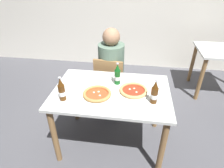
# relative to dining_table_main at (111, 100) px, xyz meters

# --- Properties ---
(ground_plane) EXTENTS (8.00, 8.00, 0.00)m
(ground_plane) POSITION_rel_dining_table_main_xyz_m (0.00, 0.00, -0.64)
(ground_plane) COLOR #4C4C51
(back_wall_tiled) EXTENTS (7.00, 0.10, 2.60)m
(back_wall_tiled) POSITION_rel_dining_table_main_xyz_m (0.00, 2.20, 0.66)
(back_wall_tiled) COLOR silver
(back_wall_tiled) RESTS_ON ground_plane
(dining_table_main) EXTENTS (1.20, 0.80, 0.75)m
(dining_table_main) POSITION_rel_dining_table_main_xyz_m (0.00, 0.00, 0.00)
(dining_table_main) COLOR silver
(dining_table_main) RESTS_ON ground_plane
(chair_behind_table) EXTENTS (0.44, 0.44, 0.85)m
(chair_behind_table) POSITION_rel_dining_table_main_xyz_m (-0.10, 0.61, -0.15)
(chair_behind_table) COLOR olive
(chair_behind_table) RESTS_ON ground_plane
(diner_seated) EXTENTS (0.34, 0.34, 1.21)m
(diner_seated) POSITION_rel_dining_table_main_xyz_m (-0.10, 0.66, -0.05)
(diner_seated) COLOR #2D3342
(diner_seated) RESTS_ON ground_plane
(dining_table_background) EXTENTS (0.80, 0.70, 0.75)m
(dining_table_background) POSITION_rel_dining_table_main_xyz_m (1.57, 1.35, -0.04)
(dining_table_background) COLOR silver
(dining_table_background) RESTS_ON ground_plane
(pizza_margherita_near) EXTENTS (0.31, 0.31, 0.04)m
(pizza_margherita_near) POSITION_rel_dining_table_main_xyz_m (0.23, -0.00, 0.14)
(pizza_margherita_near) COLOR white
(pizza_margherita_near) RESTS_ON dining_table_main
(pizza_marinara_far) EXTENTS (0.30, 0.30, 0.04)m
(pizza_marinara_far) POSITION_rel_dining_table_main_xyz_m (-0.13, -0.11, 0.14)
(pizza_marinara_far) COLOR white
(pizza_marinara_far) RESTS_ON dining_table_main
(beer_bottle_left) EXTENTS (0.07, 0.07, 0.25)m
(beer_bottle_left) POSITION_rel_dining_table_main_xyz_m (0.04, 0.15, 0.22)
(beer_bottle_left) COLOR #14591E
(beer_bottle_left) RESTS_ON dining_table_main
(beer_bottle_center) EXTENTS (0.07, 0.07, 0.25)m
(beer_bottle_center) POSITION_rel_dining_table_main_xyz_m (-0.44, -0.21, 0.22)
(beer_bottle_center) COLOR #512D0F
(beer_bottle_center) RESTS_ON dining_table_main
(beer_bottle_right) EXTENTS (0.07, 0.07, 0.25)m
(beer_bottle_right) POSITION_rel_dining_table_main_xyz_m (0.42, -0.14, 0.22)
(beer_bottle_right) COLOR #512D0F
(beer_bottle_right) RESTS_ON dining_table_main
(napkin_with_cutlery) EXTENTS (0.20, 0.20, 0.01)m
(napkin_with_cutlery) POSITION_rel_dining_table_main_xyz_m (-0.44, 0.25, 0.12)
(napkin_with_cutlery) COLOR white
(napkin_with_cutlery) RESTS_ON dining_table_main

